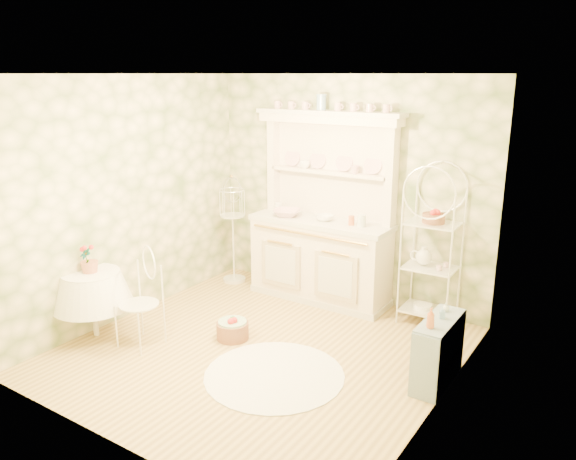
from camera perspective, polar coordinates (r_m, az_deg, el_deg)
The scene contains 22 objects.
floor at distance 5.81m, azimuth -2.77°, elevation -12.13°, with size 3.60×3.60×0.00m, color tan.
ceiling at distance 5.14m, azimuth -3.18°, elevation 15.57°, with size 3.60×3.60×0.00m, color white.
wall_left at distance 6.52m, azimuth -15.87°, elevation 3.04°, with size 3.60×3.60×0.00m, color beige.
wall_right at distance 4.53m, azimuth 15.77°, elevation -2.35°, with size 3.60×3.60×0.00m, color beige.
wall_back at distance 6.81m, azimuth 6.03°, elevation 4.08°, with size 3.60×3.60×0.00m, color beige.
wall_front at distance 4.07m, azimuth -18.11°, elevation -4.57°, with size 3.60×3.60×0.00m, color beige.
kitchen_dresser at distance 6.71m, azimuth 3.36°, elevation 2.17°, with size 1.87×0.61×2.29m, color white.
bakers_rack at distance 6.29m, azimuth 14.34°, elevation -2.15°, with size 0.52×0.37×1.67m, color white.
side_shelf at distance 5.31m, azimuth 14.98°, elevation -12.01°, with size 0.25×0.67×0.57m, color #8093A5.
round_table at distance 6.33m, azimuth -19.11°, elevation -7.56°, with size 0.56×0.56×0.61m, color white.
cafe_chair at distance 5.90m, azimuth -14.91°, elevation -7.04°, with size 0.44×0.44×0.96m, color white.
birdcage_stand at distance 7.44m, azimuth -5.60°, elevation -0.33°, with size 0.32×0.32×1.34m, color white.
floor_basket at distance 6.02m, azimuth -5.65°, elevation -9.86°, with size 0.37×0.37×0.24m, color #8F5C3E.
lace_rug at distance 5.38m, azimuth -1.40°, elevation -14.50°, with size 1.31×1.31×0.01m, color white.
bowl_floral at distance 6.90m, azimuth -0.11°, elevation 1.48°, with size 0.34×0.34×0.08m, color white.
bowl_white at distance 6.70m, azimuth 3.73°, elevation 1.03°, with size 0.21×0.21×0.07m, color white.
cup_left at distance 6.92m, azimuth 1.72°, elevation 6.53°, with size 0.12×0.12×0.10m, color white.
cup_right at distance 6.58m, azimuth 6.82°, elevation 5.96°, with size 0.10×0.10×0.10m, color white.
potted_geranium at distance 6.13m, azimuth -19.78°, elevation -2.93°, with size 0.14×0.10×0.27m, color #3F7238.
bottle_amber at distance 4.96m, azimuth 14.28°, elevation -8.91°, with size 0.07×0.07×0.18m, color #C16131.
bottle_blue at distance 5.19m, azimuth 15.39°, elevation -8.25°, with size 0.05×0.05×0.10m, color #7DA6CF.
bottle_glass at distance 5.34m, azimuth 15.72°, elevation -7.64°, with size 0.06×0.06×0.08m, color silver.
Camera 1 is at (3.05, -4.14, 2.70)m, focal length 35.00 mm.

